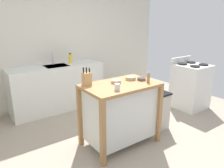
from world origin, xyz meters
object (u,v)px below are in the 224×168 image
at_px(drinking_cup, 117,87).
at_px(bottle_hand_soap, 70,58).
at_px(bowl_stoneware_deep, 142,79).
at_px(stove, 190,86).
at_px(bowl_ceramic_wide, 131,78).
at_px(bowl_ceramic_small, 116,81).
at_px(knife_block, 87,79).
at_px(sink_faucet, 53,59).
at_px(pepper_grinder, 148,77).
at_px(trash_bin, 157,111).
at_px(kitchen_island, 120,111).

xyz_separation_m(drinking_cup, bottle_hand_soap, (0.29, 1.97, 0.04)).
height_order(bowl_stoneware_deep, stove, stove).
distance_m(bowl_ceramic_wide, bowl_ceramic_small, 0.28).
xyz_separation_m(bowl_stoneware_deep, bowl_ceramic_wide, (-0.11, 0.12, 0.00)).
relative_size(knife_block, stove, 0.24).
relative_size(bowl_ceramic_small, drinking_cup, 1.62).
xyz_separation_m(bowl_stoneware_deep, stove, (1.63, 0.27, -0.47)).
bearing_deg(sink_faucet, stove, -36.60).
height_order(drinking_cup, pepper_grinder, pepper_grinder).
xyz_separation_m(pepper_grinder, sink_faucet, (-0.60, 2.06, 0.02)).
bearing_deg(trash_bin, pepper_grinder, -159.03).
height_order(bowl_stoneware_deep, bottle_hand_soap, bottle_hand_soap).
xyz_separation_m(pepper_grinder, trash_bin, (0.40, 0.15, -0.66)).
bearing_deg(knife_block, bowl_ceramic_wide, -11.71).
relative_size(pepper_grinder, bottle_hand_soap, 0.73).
bearing_deg(stove, knife_block, -179.59).
relative_size(kitchen_island, drinking_cup, 12.15).
bearing_deg(bowl_stoneware_deep, sink_faucet, 107.32).
height_order(bowl_stoneware_deep, bowl_ceramic_small, bowl_ceramic_small).
bearing_deg(sink_faucet, bowl_ceramic_small, -83.36).
bearing_deg(trash_bin, kitchen_island, 178.89).
bearing_deg(knife_block, bowl_stoneware_deep, -18.37).
height_order(bowl_ceramic_small, pepper_grinder, pepper_grinder).
bearing_deg(pepper_grinder, knife_block, 152.72).
relative_size(bowl_ceramic_wide, sink_faucet, 0.68).
bearing_deg(stove, pepper_grinder, -165.95).
bearing_deg(drinking_cup, bottle_hand_soap, 81.71).
xyz_separation_m(bowl_ceramic_small, stove, (2.02, 0.17, -0.48)).
bearing_deg(sink_faucet, bottle_hand_soap, -19.02).
xyz_separation_m(knife_block, bowl_ceramic_small, (0.37, -0.15, -0.07)).
height_order(sink_faucet, stove, sink_faucet).
bearing_deg(bowl_stoneware_deep, bottle_hand_soap, 98.59).
relative_size(bowl_ceramic_small, sink_faucet, 0.63).
bearing_deg(bottle_hand_soap, pepper_grinder, -82.09).
bearing_deg(drinking_cup, bowl_stoneware_deep, 16.20).
bearing_deg(drinking_cup, pepper_grinder, 2.53).
xyz_separation_m(bowl_stoneware_deep, bottle_hand_soap, (-0.27, 1.81, 0.06)).
relative_size(bowl_ceramic_wide, drinking_cup, 1.76).
height_order(knife_block, bowl_ceramic_wide, knife_block).
distance_m(drinking_cup, pepper_grinder, 0.56).
bearing_deg(stove, bowl_ceramic_small, -175.13).
bearing_deg(bowl_ceramic_small, sink_faucet, 96.64).
height_order(bowl_stoneware_deep, trash_bin, bowl_stoneware_deep).
xyz_separation_m(kitchen_island, stove, (1.99, 0.24, -0.05)).
bearing_deg(bowl_ceramic_small, knife_block, 157.48).
bearing_deg(kitchen_island, trash_bin, -1.11).
bearing_deg(trash_bin, bowl_ceramic_small, 173.88).
bearing_deg(bottle_hand_soap, bowl_ceramic_wide, -84.44).
distance_m(bowl_stoneware_deep, drinking_cup, 0.58).
bearing_deg(bowl_ceramic_small, pepper_grinder, -31.54).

